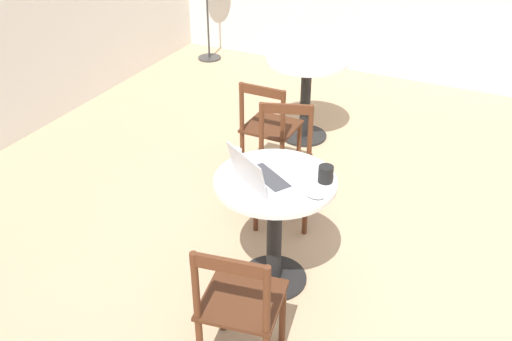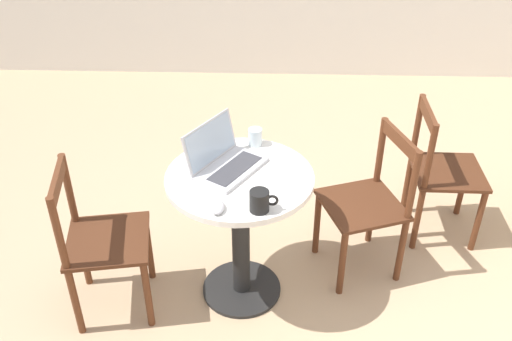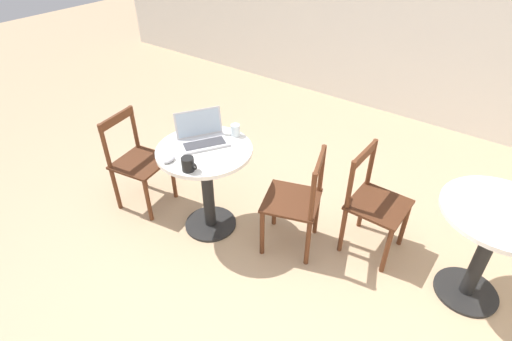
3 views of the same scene
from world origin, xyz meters
The scene contains 8 objects.
cafe_table_near centered at (-0.44, 0.36, 0.54)m, with size 0.70×0.70×0.75m.
chair_near_left centered at (-1.12, 0.24, 0.42)m, with size 0.45×0.45×0.82m.
chair_near_right centered at (0.23, 0.60, 0.42)m, with size 0.50×0.50×0.82m.
chair_mid_left centered at (0.68, 0.92, 0.42)m, with size 0.40×0.40×0.82m.
laptop centered at (-0.52, 0.43, 0.79)m, with size 0.40×0.43×0.22m.
mouse centered at (-0.52, 0.10, 0.76)m, with size 0.06×0.10×0.03m.
mug centered at (-0.34, 0.10, 0.79)m, with size 0.12×0.09×0.10m.
drinking_glass centered at (-0.38, 0.65, 0.79)m, with size 0.07×0.07×0.09m.
Camera 2 is at (-0.29, -1.84, 2.24)m, focal length 40.00 mm.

